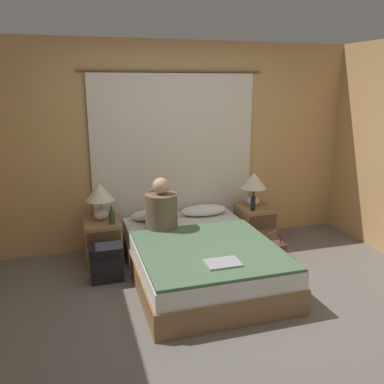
% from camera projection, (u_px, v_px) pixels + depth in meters
% --- Properties ---
extents(ground_plane, '(16.00, 16.00, 0.00)m').
position_uv_depth(ground_plane, '(222.00, 308.00, 3.74)').
color(ground_plane, '#66605B').
extents(wall_back, '(4.78, 0.06, 2.50)m').
position_uv_depth(wall_back, '(173.00, 146.00, 5.05)').
color(wall_back, tan).
rests_on(wall_back, ground_plane).
extents(curtain_panel, '(2.23, 0.02, 2.15)m').
position_uv_depth(curtain_panel, '(175.00, 161.00, 5.04)').
color(curtain_panel, silver).
rests_on(curtain_panel, ground_plane).
extents(bed, '(1.40, 1.99, 0.41)m').
position_uv_depth(bed, '(200.00, 259.00, 4.29)').
color(bed, olive).
rests_on(bed, ground_plane).
extents(nightstand_left, '(0.41, 0.46, 0.49)m').
position_uv_depth(nightstand_left, '(103.00, 242.00, 4.64)').
color(nightstand_left, '#937047').
rests_on(nightstand_left, ground_plane).
extents(nightstand_right, '(0.41, 0.46, 0.49)m').
position_uv_depth(nightstand_right, '(255.00, 226.00, 5.17)').
color(nightstand_right, '#937047').
rests_on(nightstand_right, ground_plane).
extents(lamp_left, '(0.32, 0.32, 0.43)m').
position_uv_depth(lamp_left, '(100.00, 195.00, 4.57)').
color(lamp_left, silver).
rests_on(lamp_left, nightstand_left).
extents(lamp_right, '(0.32, 0.32, 0.43)m').
position_uv_depth(lamp_right, '(254.00, 183.00, 5.10)').
color(lamp_right, silver).
rests_on(lamp_right, nightstand_right).
extents(pillow_left, '(0.59, 0.30, 0.12)m').
position_uv_depth(pillow_left, '(155.00, 215.00, 4.88)').
color(pillow_left, white).
rests_on(pillow_left, bed).
extents(pillow_right, '(0.59, 0.30, 0.12)m').
position_uv_depth(pillow_right, '(204.00, 210.00, 5.06)').
color(pillow_right, white).
rests_on(pillow_right, bed).
extents(blanket_on_bed, '(1.34, 1.38, 0.03)m').
position_uv_depth(blanket_on_bed, '(209.00, 249.00, 3.98)').
color(blanket_on_bed, '#4C6B4C').
rests_on(blanket_on_bed, bed).
extents(person_left_in_bed, '(0.36, 0.36, 0.59)m').
position_uv_depth(person_left_in_bed, '(161.00, 209.00, 4.51)').
color(person_left_in_bed, brown).
rests_on(person_left_in_bed, bed).
extents(beer_bottle_on_left_stand, '(0.07, 0.07, 0.20)m').
position_uv_depth(beer_bottle_on_left_stand, '(112.00, 217.00, 4.49)').
color(beer_bottle_on_left_stand, '#2D4C28').
rests_on(beer_bottle_on_left_stand, nightstand_left).
extents(beer_bottle_on_right_stand, '(0.06, 0.06, 0.24)m').
position_uv_depth(beer_bottle_on_right_stand, '(253.00, 203.00, 4.96)').
color(beer_bottle_on_right_stand, black).
rests_on(beer_bottle_on_right_stand, nightstand_right).
extents(laptop_on_bed, '(0.31, 0.22, 0.02)m').
position_uv_depth(laptop_on_bed, '(223.00, 263.00, 3.62)').
color(laptop_on_bed, '#9EA0A5').
rests_on(laptop_on_bed, blanket_on_bed).
extents(backpack_on_floor, '(0.33, 0.24, 0.39)m').
position_uv_depth(backpack_on_floor, '(106.00, 261.00, 4.22)').
color(backpack_on_floor, black).
rests_on(backpack_on_floor, ground_plane).
extents(handbag_on_floor, '(0.28, 0.18, 0.33)m').
position_uv_depth(handbag_on_floor, '(273.00, 250.00, 4.78)').
color(handbag_on_floor, brown).
rests_on(handbag_on_floor, ground_plane).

